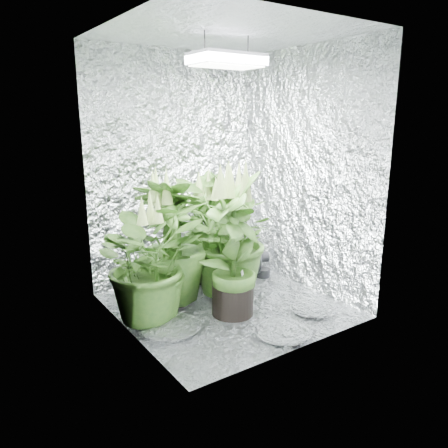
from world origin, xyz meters
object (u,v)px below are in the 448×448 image
plant_b (230,231)px  plant_f (233,247)px  plant_a (149,261)px  circulation_fan (260,262)px  plant_d (171,243)px  grow_lamp (227,60)px  plant_e (227,239)px  plant_c (205,230)px

plant_b → plant_f: size_ratio=0.93×
plant_a → circulation_fan: bearing=11.5°
plant_b → plant_f: plant_f is taller
plant_d → plant_f: size_ratio=0.93×
grow_lamp → plant_b: 1.40m
plant_b → plant_f: (-0.32, -0.49, 0.03)m
plant_a → circulation_fan: 1.27m
plant_f → circulation_fan: plant_f is taller
plant_e → plant_b: bearing=48.3°
plant_e → plant_d: bearing=162.3°
plant_f → circulation_fan: (0.66, 0.49, -0.38)m
grow_lamp → plant_b: grow_lamp is taller
plant_c → plant_e: size_ratio=1.01×
plant_f → circulation_fan: 0.90m
grow_lamp → plant_d: size_ratio=0.46×
plant_a → grow_lamp: bearing=-9.0°
plant_c → plant_d: bearing=-151.1°
plant_e → circulation_fan: plant_e is taller
circulation_fan → grow_lamp: bearing=-126.7°
plant_d → circulation_fan: plant_d is taller
grow_lamp → plant_e: (0.11, 0.16, -1.34)m
plant_c → plant_f: 0.74m
grow_lamp → plant_c: size_ratio=0.48×
plant_c → plant_f: bearing=-106.1°
plant_d → circulation_fan: bearing=2.7°
plant_f → plant_b: bearing=56.8°
plant_b → plant_a: bearing=-164.5°
grow_lamp → circulation_fan: (0.61, 0.34, -1.68)m
plant_a → plant_e: plant_e is taller
plant_c → circulation_fan: size_ratio=3.02×
plant_d → plant_e: size_ratio=1.05×
plant_b → plant_c: size_ratio=1.04×
plant_f → plant_c: bearing=73.9°
plant_c → plant_d: plant_d is taller
plant_a → plant_c: size_ratio=0.92×
plant_b → plant_d: size_ratio=1.00×
grow_lamp → plant_a: grow_lamp is taller
grow_lamp → plant_f: (-0.05, -0.15, -1.30)m
grow_lamp → circulation_fan: size_ratio=1.46×
plant_d → circulation_fan: size_ratio=3.14×
grow_lamp → plant_a: 1.50m
plant_a → plant_b: (0.87, 0.24, 0.04)m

